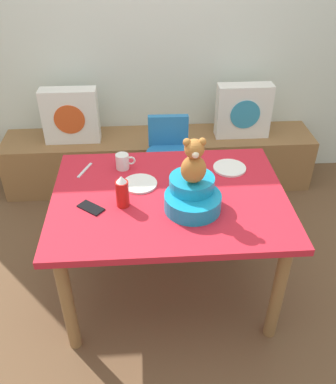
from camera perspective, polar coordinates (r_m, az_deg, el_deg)
ground_plane at (r=2.79m, az=0.14°, el=-12.88°), size 8.00×8.00×0.00m
back_wall at (r=3.45m, az=-1.68°, el=22.26°), size 4.40×0.10×2.60m
window_bench at (r=3.60m, az=-1.21°, el=4.44°), size 2.60×0.44×0.46m
pillow_floral_left at (r=3.42m, az=-13.33°, el=10.22°), size 0.44×0.15×0.44m
pillow_floral_right at (r=3.47m, az=10.37°, el=10.97°), size 0.44×0.15×0.44m
dining_table at (r=2.35m, az=0.16°, el=-2.37°), size 1.30×0.98×0.74m
highchair at (r=3.08m, az=0.14°, el=4.98°), size 0.34×0.45×0.79m
infant_seat_teal at (r=2.17m, az=3.39°, el=-0.51°), size 0.30×0.33×0.16m
teddy_bear at (r=2.05m, az=3.59°, el=4.16°), size 0.13×0.12×0.25m
ketchup_bottle at (r=2.18m, az=-6.35°, el=0.00°), size 0.07×0.07×0.18m
coffee_mug at (r=2.52m, az=-6.26°, el=4.22°), size 0.12×0.08×0.09m
dinner_plate_near at (r=2.38m, az=-3.92°, el=1.16°), size 0.20×0.20×0.01m
dinner_plate_far at (r=2.54m, az=8.51°, el=3.32°), size 0.20×0.20×0.01m
cell_phone at (r=2.23m, az=-10.62°, el=-2.16°), size 0.16×0.15×0.01m
table_fork at (r=2.55m, az=-11.44°, el=2.98°), size 0.08×0.16×0.01m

